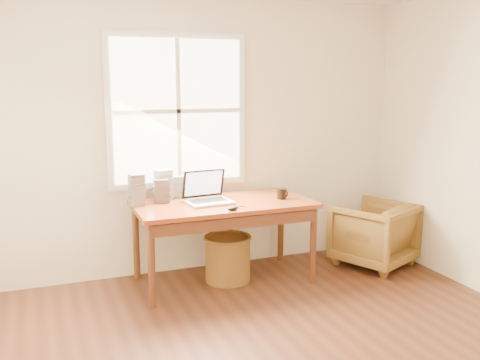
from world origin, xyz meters
The scene contains 11 objects.
room_shell centered at (-0.02, 0.16, 1.32)m, with size 4.04×4.54×2.64m.
desk centered at (0.00, 1.80, 0.73)m, with size 1.60×0.80×0.04m, color brown.
armchair centered at (1.55, 1.68, 0.32)m, with size 0.68×0.70×0.64m, color brown.
wicker_stool centered at (0.04, 1.80, 0.21)m, with size 0.41×0.41×0.41m, color brown.
laptop centered at (-0.14, 1.78, 0.92)m, with size 0.45×0.47×0.33m, color silver, non-canonical shape.
mouse centered at (-0.03, 1.48, 0.77)m, with size 0.11×0.06×0.04m, color black.
coffee_mug centered at (0.55, 1.73, 0.80)m, with size 0.08×0.08×0.10m, color black.
cd_stack_a centered at (-0.48, 2.09, 0.89)m, with size 0.14×0.12×0.28m, color silver.
cd_stack_b centered at (-0.52, 2.00, 0.85)m, with size 0.13×0.12×0.21m, color #27272C.
cd_stack_c centered at (-0.75, 1.95, 0.89)m, with size 0.13×0.11×0.28m, color #A9ABB7.
cd_stack_d centered at (-0.31, 2.16, 0.85)m, with size 0.16×0.14×0.20m, color silver.
Camera 1 is at (-1.56, -2.63, 1.84)m, focal length 40.00 mm.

